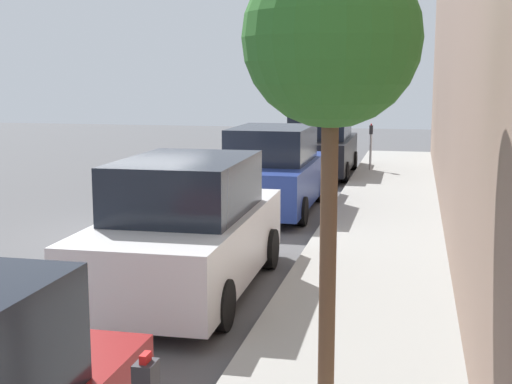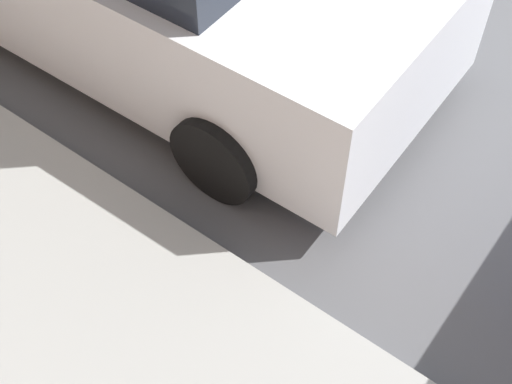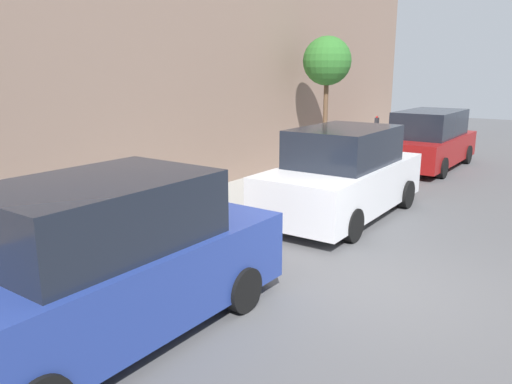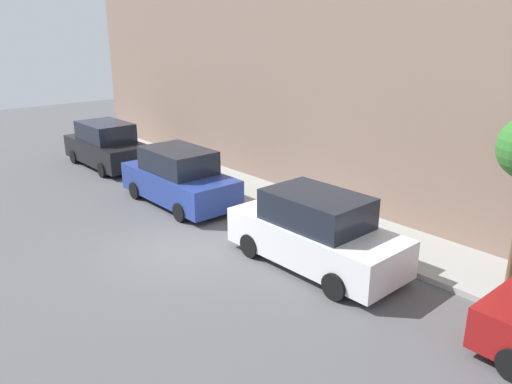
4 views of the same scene
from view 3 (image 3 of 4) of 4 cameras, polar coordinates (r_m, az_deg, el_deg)
The scene contains 7 objects.
ground_plane at distance 7.89m, azimuth 13.51°, elevation -10.46°, with size 60.00×60.00×0.00m, color #515154.
sidewalk at distance 10.42m, azimuth -11.24°, elevation -3.90°, with size 2.44×32.00×0.15m.
parked_minivan_nearest at distance 17.66m, azimuth 19.17°, elevation 5.62°, with size 2.02×4.90×1.90m.
parked_suv_second at distance 11.19m, azimuth 9.94°, elevation 1.92°, with size 2.08×4.83×1.98m.
parked_suv_third at distance 6.25m, azimuth -16.97°, elevation -7.98°, with size 2.08×4.81×1.98m.
parking_meter_near at distance 17.58m, azimuth 13.56°, elevation 6.49°, with size 0.11×0.15×1.53m.
street_tree at distance 15.58m, azimuth 8.13°, elevation 14.49°, with size 1.45×1.45×4.04m.
Camera 3 is at (-2.59, 6.74, 3.18)m, focal length 35.00 mm.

